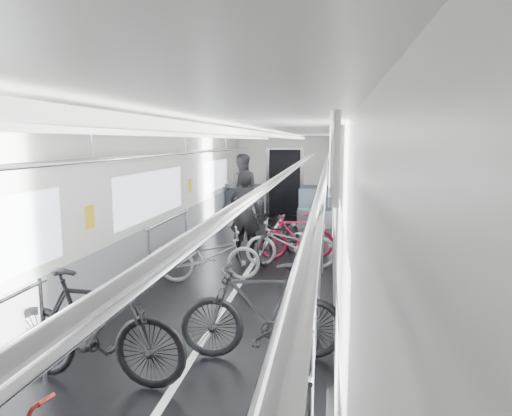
{
  "coord_description": "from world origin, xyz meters",
  "views": [
    {
      "loc": [
        1.39,
        -7.03,
        2.26
      ],
      "look_at": [
        0.0,
        1.47,
        0.99
      ],
      "focal_mm": 32.0,
      "sensor_mm": 36.0,
      "label": 1
    }
  ],
  "objects_px": {
    "bike_left_mid": "(94,327)",
    "person_standing": "(245,214)",
    "bike_right_near": "(262,311)",
    "bike_right_mid": "(291,244)",
    "bike_left_far": "(210,255)",
    "bike_right_far": "(297,236)",
    "bike_aisle": "(280,235)",
    "person_seated": "(241,189)"
  },
  "relations": [
    {
      "from": "bike_left_mid",
      "to": "person_standing",
      "type": "bearing_deg",
      "value": -3.52
    },
    {
      "from": "bike_right_near",
      "to": "bike_right_mid",
      "type": "relative_size",
      "value": 1.04
    },
    {
      "from": "bike_left_far",
      "to": "bike_right_far",
      "type": "distance_m",
      "value": 2.07
    },
    {
      "from": "bike_right_near",
      "to": "person_standing",
      "type": "bearing_deg",
      "value": -173.79
    },
    {
      "from": "bike_right_mid",
      "to": "person_standing",
      "type": "xyz_separation_m",
      "value": [
        -0.95,
        0.6,
        0.43
      ]
    },
    {
      "from": "person_standing",
      "to": "bike_aisle",
      "type": "bearing_deg",
      "value": 177.71
    },
    {
      "from": "bike_left_mid",
      "to": "bike_right_mid",
      "type": "relative_size",
      "value": 1.11
    },
    {
      "from": "person_seated",
      "to": "bike_aisle",
      "type": "bearing_deg",
      "value": 101.82
    },
    {
      "from": "bike_aisle",
      "to": "bike_right_near",
      "type": "bearing_deg",
      "value": -66.8
    },
    {
      "from": "bike_left_far",
      "to": "person_standing",
      "type": "relative_size",
      "value": 0.95
    },
    {
      "from": "bike_left_mid",
      "to": "bike_right_mid",
      "type": "distance_m",
      "value": 4.53
    },
    {
      "from": "bike_right_mid",
      "to": "bike_right_far",
      "type": "bearing_deg",
      "value": 172.09
    },
    {
      "from": "bike_right_near",
      "to": "bike_right_mid",
      "type": "bearing_deg",
      "value": 173.34
    },
    {
      "from": "person_standing",
      "to": "bike_left_mid",
      "type": "bearing_deg",
      "value": 89.84
    },
    {
      "from": "bike_right_mid",
      "to": "bike_aisle",
      "type": "bearing_deg",
      "value": -155.44
    },
    {
      "from": "bike_left_mid",
      "to": "bike_left_far",
      "type": "xyz_separation_m",
      "value": [
        0.25,
        3.26,
        -0.12
      ]
    },
    {
      "from": "bike_left_mid",
      "to": "person_seated",
      "type": "xyz_separation_m",
      "value": [
        -0.24,
        8.4,
        0.41
      ]
    },
    {
      "from": "bike_left_mid",
      "to": "bike_left_far",
      "type": "height_order",
      "value": "bike_left_mid"
    },
    {
      "from": "bike_left_far",
      "to": "bike_right_near",
      "type": "height_order",
      "value": "bike_right_near"
    },
    {
      "from": "person_seated",
      "to": "bike_left_mid",
      "type": "bearing_deg",
      "value": 81.53
    },
    {
      "from": "person_seated",
      "to": "person_standing",
      "type": "bearing_deg",
      "value": 92.01
    },
    {
      "from": "bike_left_mid",
      "to": "bike_aisle",
      "type": "relative_size",
      "value": 1.02
    },
    {
      "from": "bike_left_far",
      "to": "bike_right_far",
      "type": "relative_size",
      "value": 1.1
    },
    {
      "from": "bike_left_mid",
      "to": "bike_aisle",
      "type": "height_order",
      "value": "bike_left_mid"
    },
    {
      "from": "bike_left_mid",
      "to": "bike_right_far",
      "type": "bearing_deg",
      "value": -14.87
    },
    {
      "from": "bike_right_near",
      "to": "bike_right_mid",
      "type": "distance_m",
      "value": 3.55
    },
    {
      "from": "bike_left_far",
      "to": "bike_aisle",
      "type": "relative_size",
      "value": 0.91
    },
    {
      "from": "bike_left_far",
      "to": "bike_right_mid",
      "type": "distance_m",
      "value": 1.59
    },
    {
      "from": "bike_aisle",
      "to": "bike_left_far",
      "type": "bearing_deg",
      "value": -102.93
    },
    {
      "from": "bike_right_near",
      "to": "person_seated",
      "type": "relative_size",
      "value": 0.89
    },
    {
      "from": "bike_right_near",
      "to": "person_seated",
      "type": "bearing_deg",
      "value": -174.21
    },
    {
      "from": "bike_right_near",
      "to": "person_seated",
      "type": "xyz_separation_m",
      "value": [
        -1.72,
        7.67,
        0.45
      ]
    },
    {
      "from": "bike_left_far",
      "to": "person_standing",
      "type": "distance_m",
      "value": 1.7
    },
    {
      "from": "bike_right_mid",
      "to": "person_seated",
      "type": "height_order",
      "value": "person_seated"
    },
    {
      "from": "bike_left_far",
      "to": "bike_right_near",
      "type": "xyz_separation_m",
      "value": [
        1.23,
        -2.53,
        0.09
      ]
    },
    {
      "from": "bike_right_near",
      "to": "person_seated",
      "type": "distance_m",
      "value": 7.87
    },
    {
      "from": "bike_left_far",
      "to": "bike_right_near",
      "type": "bearing_deg",
      "value": -170.47
    },
    {
      "from": "bike_right_mid",
      "to": "bike_left_far",
      "type": "bearing_deg",
      "value": -52.08
    },
    {
      "from": "bike_right_mid",
      "to": "person_seated",
      "type": "bearing_deg",
      "value": -159.57
    },
    {
      "from": "bike_right_far",
      "to": "person_seated",
      "type": "bearing_deg",
      "value": -166.3
    },
    {
      "from": "bike_left_far",
      "to": "person_standing",
      "type": "xyz_separation_m",
      "value": [
        0.27,
        1.62,
        0.43
      ]
    },
    {
      "from": "bike_aisle",
      "to": "person_standing",
      "type": "height_order",
      "value": "person_standing"
    }
  ]
}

